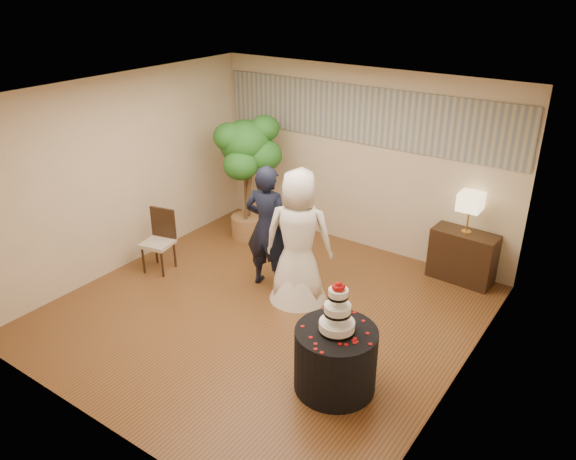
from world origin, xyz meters
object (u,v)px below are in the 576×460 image
Objects in this scene: cake_table at (335,359)px; side_chair at (157,242)px; groom at (267,227)px; ficus_tree at (246,177)px; console at (463,256)px; wedding_cake at (338,307)px; table_lamp at (469,213)px; bride at (298,237)px.

cake_table is 3.52m from side_chair.
ficus_tree reaches higher than groom.
console is (2.19, 1.67, -0.50)m from groom.
ficus_tree is at bearing 142.02° from wedding_cake.
table_lamp is (0.31, 3.01, 0.68)m from cake_table.
console is (1.63, 1.74, -0.54)m from bride.
groom is 2.76m from table_lamp.
wedding_cake is 3.56m from side_chair.
wedding_cake reaches higher than side_chair.
table_lamp is at bearing 0.00° from console.
ficus_tree reaches higher than side_chair.
ficus_tree reaches higher than bride.
ficus_tree is at bearing -167.32° from console.
wedding_cake reaches higher than cake_table.
table_lamp is at bearing -156.18° from bride.
groom is 2.80m from console.
cake_table is at bearing -37.98° from ficus_tree.
wedding_cake is at bearing 0.00° from cake_table.
ficus_tree is (-3.41, -0.59, 0.66)m from console.
cake_table is at bearing -93.11° from console.
bride is 3.17× the size of wedding_cake.
groom is at bearing -41.49° from ficus_tree.
table_lamp is 0.63× the size of side_chair.
cake_table is 3.02m from console.
ficus_tree is (-1.78, 1.15, 0.12)m from bride.
side_chair is (-1.56, -0.59, -0.42)m from groom.
bride is 1.83m from wedding_cake.
wedding_cake is 0.63× the size of side_chair.
table_lamp is at bearing 18.70° from side_chair.
ficus_tree is (-3.10, 2.42, 0.03)m from wedding_cake.
table_lamp reaches higher than console.
side_chair is (-3.44, 0.75, 0.10)m from cake_table.
bride is at bearing -130.25° from console.
wedding_cake is 0.64× the size of console.
bride is 3.15× the size of table_lamp.
ficus_tree is at bearing 66.07° from side_chair.
cake_table is 0.96× the size of console.
cake_table is at bearing 0.00° from wedding_cake.
ficus_tree reaches higher than cake_table.
groom is 2.36m from cake_table.
groom is 1.96× the size of console.
bride reaches higher than cake_table.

